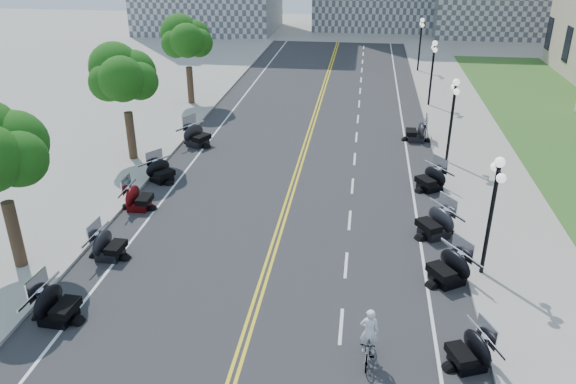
{
  "coord_description": "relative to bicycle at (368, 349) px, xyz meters",
  "views": [
    {
      "loc": [
        3.51,
        -15.91,
        12.6
      ],
      "look_at": [
        0.42,
        6.53,
        2.0
      ],
      "focal_mm": 35.0,
      "sensor_mm": 36.0,
      "label": 1
    }
  ],
  "objects": [
    {
      "name": "road",
      "position": [
        -4.12,
        11.62,
        -0.48
      ],
      "size": [
        16.0,
        90.0,
        0.01
      ],
      "primitive_type": "cube",
      "color": "#333335",
      "rests_on": "ground"
    },
    {
      "name": "lane_dash_15",
      "position": [
        -0.92,
        37.62,
        -0.47
      ],
      "size": [
        0.12,
        2.0,
        0.0
      ],
      "primitive_type": "cube",
      "color": "white",
      "rests_on": "road"
    },
    {
      "name": "lane_dash_10",
      "position": [
        -0.92,
        17.62,
        -0.47
      ],
      "size": [
        0.12,
        2.0,
        0.0
      ],
      "primitive_type": "cube",
      "color": "white",
      "rests_on": "road"
    },
    {
      "name": "lane_dash_19",
      "position": [
        -0.92,
        53.62,
        -0.47
      ],
      "size": [
        0.12,
        2.0,
        0.0
      ],
      "primitive_type": "cube",
      "color": "white",
      "rests_on": "road"
    },
    {
      "name": "tree_4",
      "position": [
        -14.12,
        27.62,
        4.26
      ],
      "size": [
        4.8,
        4.8,
        9.2
      ],
      "primitive_type": null,
      "color": "#235619",
      "rests_on": "sidewalk_south"
    },
    {
      "name": "lane_dash_6",
      "position": [
        -0.92,
        1.62,
        -0.47
      ],
      "size": [
        0.12,
        2.0,
        0.0
      ],
      "primitive_type": "cube",
      "color": "white",
      "rests_on": "road"
    },
    {
      "name": "lane_dash_16",
      "position": [
        -0.92,
        41.62,
        -0.47
      ],
      "size": [
        0.12,
        2.0,
        0.0
      ],
      "primitive_type": "cube",
      "color": "white",
      "rests_on": "road"
    },
    {
      "name": "motorcycle_s_9",
      "position": [
        -11.0,
        18.59,
        0.28
      ],
      "size": [
        2.93,
        2.93,
        1.53
      ],
      "primitive_type": null,
      "rotation": [
        0.0,
        0.0,
        1.11
      ],
      "color": "black",
      "rests_on": "road"
    },
    {
      "name": "lane_dash_8",
      "position": [
        -0.92,
        9.62,
        -0.47
      ],
      "size": [
        0.12,
        2.0,
        0.0
      ],
      "primitive_type": "cube",
      "color": "white",
      "rests_on": "road"
    },
    {
      "name": "bicycle",
      "position": [
        0.0,
        0.0,
        0.0
      ],
      "size": [
        0.59,
        1.65,
        0.97
      ],
      "primitive_type": "imported",
      "rotation": [
        0.0,
        0.0,
        -0.08
      ],
      "color": "#A51414",
      "rests_on": "road"
    },
    {
      "name": "street_lamp_3",
      "position": [
        4.48,
        17.62,
        2.11
      ],
      "size": [
        0.5,
        1.2,
        4.9
      ],
      "primitive_type": null,
      "color": "black",
      "rests_on": "sidewalk_north"
    },
    {
      "name": "edge_line_north",
      "position": [
        2.28,
        11.62,
        -0.47
      ],
      "size": [
        0.12,
        90.0,
        0.0
      ],
      "primitive_type": "cube",
      "color": "white",
      "rests_on": "road"
    },
    {
      "name": "lane_dash_13",
      "position": [
        -0.92,
        29.62,
        -0.47
      ],
      "size": [
        0.12,
        2.0,
        0.0
      ],
      "primitive_type": "cube",
      "color": "white",
      "rests_on": "road"
    },
    {
      "name": "lane_dash_7",
      "position": [
        -0.92,
        5.62,
        -0.47
      ],
      "size": [
        0.12,
        2.0,
        0.0
      ],
      "primitive_type": "cube",
      "color": "white",
      "rests_on": "road"
    },
    {
      "name": "motorcycle_n_5",
      "position": [
        3.15,
        0.2,
        0.17
      ],
      "size": [
        2.43,
        2.43,
        1.31
      ],
      "primitive_type": null,
      "rotation": [
        0.0,
        0.0,
        -1.19
      ],
      "color": "black",
      "rests_on": "road"
    },
    {
      "name": "lane_dash_17",
      "position": [
        -0.92,
        45.62,
        -0.47
      ],
      "size": [
        0.12,
        2.0,
        0.0
      ],
      "primitive_type": "cube",
      "color": "white",
      "rests_on": "road"
    },
    {
      "name": "street_lamp_4",
      "position": [
        4.48,
        29.62,
        2.11
      ],
      "size": [
        0.5,
        1.2,
        4.9
      ],
      "primitive_type": null,
      "color": "black",
      "rests_on": "sidewalk_north"
    },
    {
      "name": "motorcycle_n_10",
      "position": [
        2.96,
        21.43,
        0.23
      ],
      "size": [
        2.09,
        2.09,
        1.44
      ],
      "primitive_type": null,
      "rotation": [
        0.0,
        0.0,
        -1.59
      ],
      "color": "black",
      "rests_on": "road"
    },
    {
      "name": "motorcycle_n_7",
      "position": [
        2.91,
        8.63,
        0.27
      ],
      "size": [
        2.97,
        2.97,
        1.51
      ],
      "primitive_type": null,
      "rotation": [
        0.0,
        0.0,
        -1.02
      ],
      "color": "black",
      "rests_on": "road"
    },
    {
      "name": "sidewalk_north",
      "position": [
        6.38,
        11.62,
        -0.41
      ],
      "size": [
        5.0,
        90.0,
        0.15
      ],
      "primitive_type": "cube",
      "color": "#9E9991",
      "rests_on": "ground"
    },
    {
      "name": "lane_dash_9",
      "position": [
        -0.92,
        13.62,
        -0.47
      ],
      "size": [
        0.12,
        2.0,
        0.0
      ],
      "primitive_type": "cube",
      "color": "white",
      "rests_on": "road"
    },
    {
      "name": "motorcycle_s_7",
      "position": [
        -11.34,
        9.42,
        0.19
      ],
      "size": [
        1.95,
        1.95,
        1.36
      ],
      "primitive_type": null,
      "rotation": [
        0.0,
        0.0,
        1.58
      ],
      "color": "#590A0C",
      "rests_on": "road"
    },
    {
      "name": "motorcycle_s_5",
      "position": [
        -10.88,
        0.61,
        0.25
      ],
      "size": [
        2.21,
        2.21,
        1.46
      ],
      "primitive_type": null,
      "rotation": [
        0.0,
        0.0,
        1.51
      ],
      "color": "black",
      "rests_on": "road"
    },
    {
      "name": "motorcycle_s_8",
      "position": [
        -11.37,
        12.83,
        0.19
      ],
      "size": [
        2.68,
        2.68,
        1.35
      ],
      "primitive_type": null,
      "rotation": [
        0.0,
        0.0,
        0.97
      ],
      "color": "black",
      "rests_on": "road"
    },
    {
      "name": "lane_dash_11",
      "position": [
        -0.92,
        21.62,
        -0.47
      ],
      "size": [
        0.12,
        2.0,
        0.0
      ],
      "primitive_type": "cube",
      "color": "white",
      "rests_on": "road"
    },
    {
      "name": "ground",
      "position": [
        -4.12,
        1.62,
        -0.49
      ],
      "size": [
        160.0,
        160.0,
        0.0
      ],
      "primitive_type": "plane",
      "color": "gray"
    },
    {
      "name": "motorcycle_n_6",
      "position": [
        3.06,
        4.91,
        0.25
      ],
      "size": [
        2.91,
        2.91,
        1.48
      ],
      "primitive_type": null,
      "rotation": [
        0.0,
        0.0,
        -1.0
      ],
      "color": "black",
      "rests_on": "road"
    },
    {
      "name": "edge_line_south",
      "position": [
        -10.52,
        11.62,
        -0.47
      ],
      "size": [
        0.12,
        90.0,
        0.0
      ],
      "primitive_type": "cube",
      "color": "white",
      "rests_on": "road"
    },
    {
      "name": "street_lamp_5",
      "position": [
        4.48,
        41.62,
        2.11
      ],
      "size": [
        0.5,
        1.2,
        4.9
      ],
      "primitive_type": null,
      "color": "black",
      "rests_on": "sidewalk_north"
    },
    {
      "name": "street_lamp_2",
      "position": [
        4.48,
        5.62,
        2.11
      ],
      "size": [
        0.5,
        1.2,
        4.9
      ],
      "primitive_type": null,
      "color": "black",
      "rests_on": "sidewalk_north"
    },
    {
      "name": "tree_3",
      "position": [
        -14.12,
        15.62,
        4.26
      ],
      "size": [
        4.8,
        4.8,
        9.2
      ],
      "primitive_type": null,
      "color": "#235619",
      "rests_on": "sidewalk_south"
    },
    {
      "name": "motorcycle_s_6",
      "position": [
        -10.84,
        4.86,
        0.19
      ],
      "size": [
        2.03,
        2.03,
        1.35
      ],
      "primitive_type": null,
      "rotation": [
        0.0,
        0.0,
        1.52
      ],
      "color": "black",
      "rests_on": "road"
    },
    {
      "name": "lane_dash_18",
      "position": [
        -0.92,
        49.62,
        -0.47
      ],
      "size": [
        0.12,
        2.0,
        0.0
      ],
      "primitive_type": "cube",
      "color": "white",
      "rests_on": "road"
    },
    {
      "name": "centerline_yellow_a",
      "position": [
        -4.24,
        11.62,
        -0.47
      ],
      "size": [
        0.12,
        90.0,
        0.0
      ],
      "primitive_type": "cube",
      "color": "yellow",
      "rests_on": "road"
    },
    {
      "name": "lane_dash_14",
      "position": [
        -0.92,
        33.62,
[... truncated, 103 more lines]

